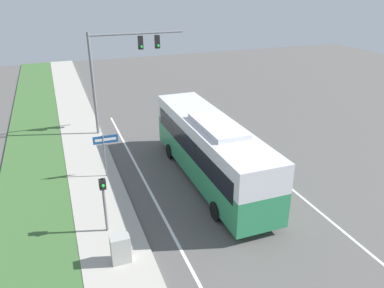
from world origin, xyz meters
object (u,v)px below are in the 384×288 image
at_px(bus, 211,147).
at_px(utility_cabinet, 121,249).
at_px(signal_gantry, 119,62).
at_px(pedestrian_signal, 104,197).
at_px(street_sign, 105,148).

bearing_deg(bus, utility_cabinet, -139.98).
height_order(signal_gantry, pedestrian_signal, signal_gantry).
height_order(bus, pedestrian_signal, bus).
bearing_deg(utility_cabinet, street_sign, 85.12).
height_order(signal_gantry, street_sign, signal_gantry).
height_order(street_sign, utility_cabinet, street_sign).
height_order(bus, utility_cabinet, bus).
xyz_separation_m(bus, signal_gantry, (-3.01, 9.08, 3.10)).
bearing_deg(street_sign, pedestrian_signal, -99.27).
bearing_deg(signal_gantry, street_sign, -108.75).
distance_m(pedestrian_signal, utility_cabinet, 2.49).
relative_size(signal_gantry, pedestrian_signal, 2.69).
xyz_separation_m(signal_gantry, street_sign, (-2.28, -6.72, -3.28)).
bearing_deg(street_sign, utility_cabinet, -94.88).
distance_m(street_sign, utility_cabinet, 7.44).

